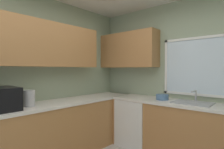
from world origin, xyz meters
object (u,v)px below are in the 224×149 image
dishwasher (137,122)px  microwave (0,99)px  sink_assembly (193,102)px  bowl (162,97)px  kettle (29,98)px

dishwasher → microwave: size_ratio=1.76×
dishwasher → sink_assembly: (0.99, 0.04, 0.48)m
sink_assembly → bowl: size_ratio=2.65×
microwave → sink_assembly: 2.68m
dishwasher → microwave: 2.26m
microwave → bowl: size_ratio=2.30×
bowl → dishwasher: bearing=-176.5°
microwave → dishwasher: bearing=72.3°
dishwasher → bowl: (0.49, 0.03, 0.51)m
dishwasher → bowl: 0.71m
dishwasher → sink_assembly: 1.10m
dishwasher → kettle: 1.92m
kettle → dishwasher: bearing=69.6°
bowl → microwave: bearing=-118.8°
dishwasher → kettle: (-0.64, -1.72, 0.58)m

